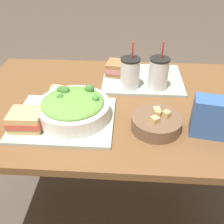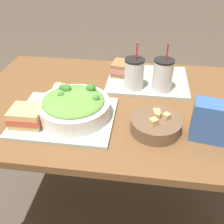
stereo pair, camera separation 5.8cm
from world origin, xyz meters
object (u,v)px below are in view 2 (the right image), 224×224
(salad_bowl, at_px, (74,105))
(soup_bowl, at_px, (156,124))
(baguette_near, at_px, (68,93))
(chip_bag, at_px, (215,122))
(sandwich_near, at_px, (27,116))
(drink_cup_dark, at_px, (134,75))
(drink_cup_red, at_px, (163,76))
(sandwich_far, at_px, (125,69))

(salad_bowl, relative_size, soup_bowl, 1.51)
(baguette_near, bearing_deg, soup_bowl, -96.38)
(chip_bag, bearing_deg, baguette_near, 173.85)
(sandwich_near, distance_m, drink_cup_dark, 0.49)
(chip_bag, bearing_deg, salad_bowl, -176.30)
(soup_bowl, distance_m, sandwich_near, 0.47)
(drink_cup_dark, bearing_deg, salad_bowl, -130.74)
(salad_bowl, relative_size, baguette_near, 2.19)
(soup_bowl, height_order, drink_cup_red, drink_cup_red)
(soup_bowl, bearing_deg, baguette_near, 158.16)
(baguette_near, xyz_separation_m, drink_cup_dark, (0.26, 0.14, 0.03))
(soup_bowl, height_order, sandwich_near, sandwich_near)
(drink_cup_dark, bearing_deg, soup_bowl, -70.64)
(baguette_near, height_order, drink_cup_dark, drink_cup_dark)
(soup_bowl, distance_m, baguette_near, 0.39)
(sandwich_far, relative_size, drink_cup_dark, 0.65)
(sandwich_near, distance_m, sandwich_far, 0.55)
(salad_bowl, bearing_deg, sandwich_near, -154.63)
(drink_cup_red, distance_m, chip_bag, 0.35)
(salad_bowl, bearing_deg, soup_bowl, -7.25)
(drink_cup_red, bearing_deg, salad_bowl, -143.89)
(sandwich_far, bearing_deg, drink_cup_red, -25.64)
(sandwich_far, distance_m, drink_cup_red, 0.22)
(sandwich_far, bearing_deg, soup_bowl, -60.15)
(sandwich_near, bearing_deg, chip_bag, 0.25)
(salad_bowl, distance_m, chip_bag, 0.51)
(salad_bowl, relative_size, sandwich_far, 1.96)
(sandwich_near, bearing_deg, drink_cup_red, 31.79)
(salad_bowl, height_order, baguette_near, salad_bowl)
(soup_bowl, distance_m, drink_cup_dark, 0.31)
(soup_bowl, height_order, baguette_near, baguette_near)
(sandwich_near, xyz_separation_m, drink_cup_red, (0.49, 0.32, 0.04))
(drink_cup_red, relative_size, chip_bag, 1.36)
(salad_bowl, xyz_separation_m, soup_bowl, (0.31, -0.04, -0.03))
(salad_bowl, xyz_separation_m, sandwich_far, (0.16, 0.37, -0.01))
(baguette_near, distance_m, chip_bag, 0.58)
(salad_bowl, distance_m, sandwich_near, 0.17)
(drink_cup_dark, relative_size, drink_cup_red, 0.98)
(salad_bowl, relative_size, chip_bag, 1.70)
(drink_cup_red, bearing_deg, sandwich_near, -147.06)
(drink_cup_red, bearing_deg, chip_bag, -60.93)
(drink_cup_dark, bearing_deg, chip_bag, -45.96)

